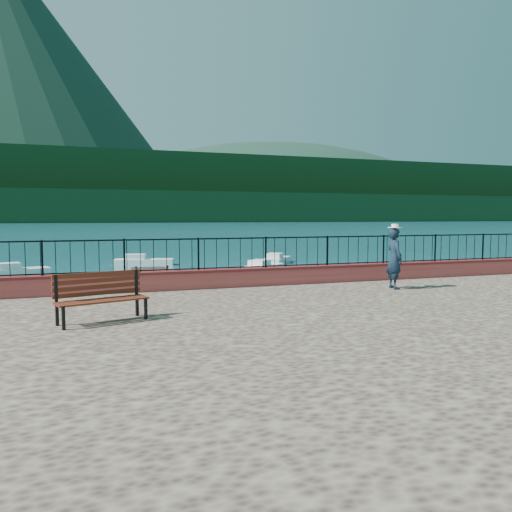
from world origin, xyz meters
TOP-DOWN VIEW (x-y plane):
  - ground at (0.00, 0.00)m, footprint 2000.00×2000.00m
  - parapet at (0.00, 3.70)m, footprint 28.00×0.46m
  - railing at (0.00, 3.70)m, footprint 27.00×0.05m
  - dock at (-2.00, 12.00)m, footprint 2.00×16.00m
  - far_forest at (0.00, 300.00)m, footprint 900.00×60.00m
  - foothills at (0.00, 360.00)m, footprint 900.00×120.00m
  - companion_hill at (220.00, 560.00)m, footprint 448.00×384.00m
  - park_bench at (-5.51, -0.40)m, footprint 1.96×1.11m
  - person at (3.14, 1.69)m, footprint 0.54×0.74m
  - hat at (3.14, 1.69)m, footprint 0.44×0.44m
  - boat_0 at (-8.19, 9.59)m, footprint 4.21×1.89m
  - boat_1 at (3.11, 11.00)m, footprint 4.08×2.57m
  - boat_2 at (4.77, 17.58)m, footprint 3.40×3.28m
  - boat_3 at (-9.28, 20.28)m, footprint 3.54×2.17m
  - boat_4 at (-1.67, 24.37)m, footprint 4.24×2.21m
  - boat_5 at (7.64, 22.51)m, footprint 3.08×3.47m

SIDE VIEW (x-z plane):
  - ground at x=0.00m, z-range 0.00..0.00m
  - companion_hill at x=220.00m, z-range -90.00..90.00m
  - dock at x=-2.00m, z-range 0.00..0.30m
  - boat_0 at x=-8.19m, z-range 0.00..0.80m
  - boat_1 at x=3.11m, z-range 0.00..0.80m
  - boat_2 at x=4.77m, z-range 0.00..0.80m
  - boat_3 at x=-9.28m, z-range 0.00..0.80m
  - boat_4 at x=-1.67m, z-range 0.00..0.80m
  - boat_5 at x=7.64m, z-range 0.00..0.80m
  - parapet at x=0.00m, z-range 1.20..1.78m
  - park_bench at x=-5.51m, z-range 0.99..2.03m
  - person at x=3.14m, z-range 1.20..3.07m
  - railing at x=0.00m, z-range 1.78..2.73m
  - hat at x=3.14m, z-range 3.07..3.19m
  - far_forest at x=0.00m, z-range 0.00..18.00m
  - foothills at x=0.00m, z-range 0.00..44.00m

